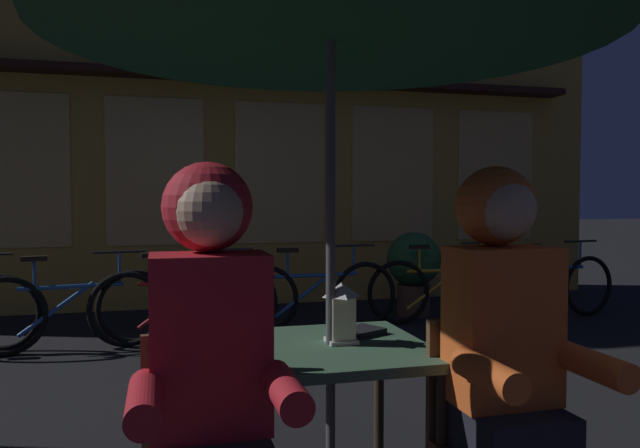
{
  "coord_description": "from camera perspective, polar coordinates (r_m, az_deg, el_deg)",
  "views": [
    {
      "loc": [
        -0.62,
        -2.18,
        1.29
      ],
      "look_at": [
        0.0,
        0.16,
        1.19
      ],
      "focal_mm": 34.06,
      "sensor_mm": 36.0,
      "label": 1
    }
  ],
  "objects": [
    {
      "name": "shopfront_building",
      "position": [
        7.82,
        -9.72,
        15.68
      ],
      "size": [
        10.0,
        0.93,
        6.2
      ],
      "color": "gold",
      "rests_on": "ground_plane"
    },
    {
      "name": "bicycle_fifth",
      "position": [
        6.46,
        11.67,
        -6.04
      ],
      "size": [
        1.68,
        0.16,
        0.84
      ],
      "color": "black",
      "rests_on": "ground_plane"
    },
    {
      "name": "chair_right",
      "position": [
        2.26,
        16.18,
        -18.41
      ],
      "size": [
        0.4,
        0.4,
        0.87
      ],
      "color": "#513823",
      "rests_on": "ground_plane"
    },
    {
      "name": "lantern",
      "position": [
        2.33,
        2.01,
        -8.18
      ],
      "size": [
        0.11,
        0.11,
        0.23
      ],
      "color": "white",
      "rests_on": "cafe_table"
    },
    {
      "name": "bicycle_third",
      "position": [
        5.59,
        -12.46,
        -7.36
      ],
      "size": [
        1.68,
        0.17,
        0.84
      ],
      "color": "black",
      "rests_on": "ground_plane"
    },
    {
      "name": "book",
      "position": [
        2.49,
        3.55,
        -10.08
      ],
      "size": [
        0.24,
        0.21,
        0.02
      ],
      "primitive_type": "cube",
      "rotation": [
        0.0,
        0.0,
        0.46
      ],
      "color": "black",
      "rests_on": "cafe_table"
    },
    {
      "name": "person_right_hooded",
      "position": [
        2.12,
        17.1,
        -9.81
      ],
      "size": [
        0.45,
        0.56,
        1.4
      ],
      "color": "black",
      "rests_on": "ground_plane"
    },
    {
      "name": "bicycle_second",
      "position": [
        5.6,
        -22.29,
        -7.46
      ],
      "size": [
        1.66,
        0.34,
        0.84
      ],
      "color": "black",
      "rests_on": "ground_plane"
    },
    {
      "name": "bicycle_fourth",
      "position": [
        5.94,
        -0.38,
        -6.73
      ],
      "size": [
        1.68,
        0.13,
        0.84
      ],
      "color": "black",
      "rests_on": "ground_plane"
    },
    {
      "name": "bicycle_furthest",
      "position": [
        6.97,
        20.9,
        -5.52
      ],
      "size": [
        1.68,
        0.24,
        0.84
      ],
      "color": "black",
      "rests_on": "ground_plane"
    },
    {
      "name": "cafe_table",
      "position": [
        2.36,
        1.0,
        -13.65
      ],
      "size": [
        0.72,
        0.72,
        0.74
      ],
      "color": "#42664C",
      "rests_on": "ground_plane"
    },
    {
      "name": "person_left_hooded",
      "position": [
        1.81,
        -10.23,
        -11.79
      ],
      "size": [
        0.45,
        0.56,
        1.4
      ],
      "color": "black",
      "rests_on": "ground_plane"
    },
    {
      "name": "potted_plant",
      "position": [
        6.79,
        8.79,
        -3.93
      ],
      "size": [
        0.6,
        0.6,
        0.92
      ],
      "color": "brown",
      "rests_on": "ground_plane"
    }
  ]
}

